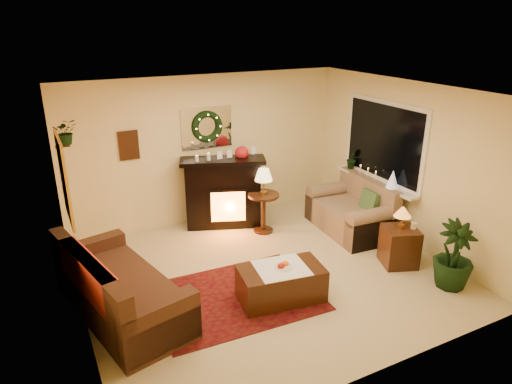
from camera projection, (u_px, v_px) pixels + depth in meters
name	position (u px, v px, depth m)	size (l,w,h in m)	color
floor	(267.00, 274.00, 6.62)	(5.00, 5.00, 0.00)	beige
ceiling	(269.00, 93.00, 5.69)	(5.00, 5.00, 0.00)	white
wall_back	(207.00, 150.00, 8.03)	(5.00, 5.00, 0.00)	#EFD88C
wall_front	(381.00, 265.00, 4.28)	(5.00, 5.00, 0.00)	#EFD88C
wall_left	(71.00, 226.00, 5.09)	(4.50, 4.50, 0.00)	#EFD88C
wall_right	(407.00, 165.00, 7.21)	(4.50, 4.50, 0.00)	#EFD88C
area_rug	(236.00, 297.00, 6.06)	(2.12, 1.59, 0.01)	#590E05
sofa	(121.00, 283.00, 5.59)	(0.93, 2.12, 0.91)	#4C3025
red_throw	(117.00, 277.00, 5.67)	(0.82, 1.34, 0.02)	red
fireplace	(223.00, 196.00, 7.97)	(1.28, 0.41, 1.17)	black
poinsettia	(242.00, 153.00, 7.83)	(0.24, 0.24, 0.24)	#A6161A
mantel_candle_a	(197.00, 161.00, 7.54)	(0.06, 0.06, 0.17)	white
mantel_candle_b	(209.00, 159.00, 7.62)	(0.06, 0.06, 0.19)	#FBECC4
mantel_mirror	(207.00, 128.00, 7.87)	(0.92, 0.02, 0.72)	white
wreath	(208.00, 127.00, 7.83)	(0.55, 0.55, 0.11)	#194719
wall_art	(129.00, 145.00, 7.35)	(0.32, 0.03, 0.48)	#381E11
gold_mirror	(64.00, 179.00, 5.19)	(0.03, 0.84, 1.00)	gold
hanging_plant	(67.00, 144.00, 5.80)	(0.33, 0.28, 0.36)	#194719
loveseat	(350.00, 208.00, 7.83)	(0.89, 1.54, 0.89)	gray
window_frame	(384.00, 142.00, 7.57)	(0.03, 1.86, 1.36)	white
window_glass	(383.00, 142.00, 7.57)	(0.02, 1.70, 1.22)	black
window_sill	(375.00, 181.00, 7.77)	(0.22, 1.86, 0.04)	white
mini_tree	(393.00, 179.00, 7.34)	(0.20, 0.20, 0.30)	silver
sill_plant	(352.00, 158.00, 8.28)	(0.27, 0.22, 0.50)	#2C6524
side_table_round	(263.00, 214.00, 7.82)	(0.53, 0.53, 0.69)	black
lamp_cream	(264.00, 184.00, 7.62)	(0.30, 0.30, 0.45)	#ECCB83
end_table_square	(399.00, 248.00, 6.79)	(0.48, 0.48, 0.58)	black
lamp_tiffany	(402.00, 218.00, 6.64)	(0.26, 0.26, 0.37)	orange
coffee_table	(281.00, 285.00, 5.96)	(1.09, 0.60, 0.46)	#402719
fruit_bowl	(284.00, 268.00, 5.88)	(0.24, 0.24, 0.05)	white
floor_palm	(454.00, 257.00, 6.16)	(1.59, 1.59, 2.84)	#29571F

